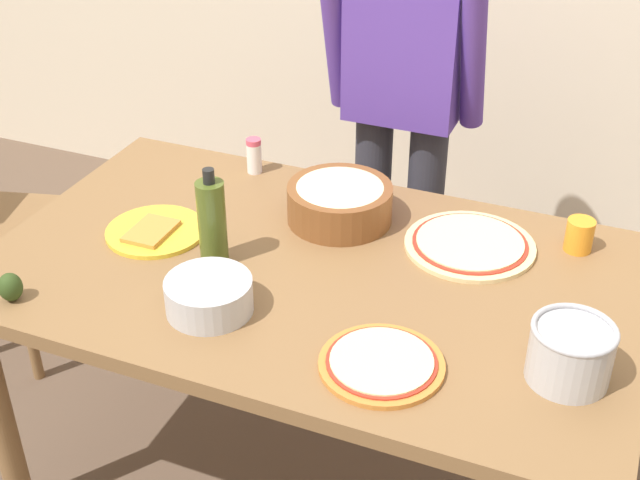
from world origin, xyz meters
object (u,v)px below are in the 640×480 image
object	(u,v)px
pizza_cooked_on_tray	(382,363)
cup_orange	(579,235)
popcorn_bowl	(340,200)
salt_shaker	(254,156)
olive_oil_bottle	(212,222)
mixing_bowl_steel	(209,296)
pizza_raw_on_board	(470,244)
steel_pot	(571,352)
avocado	(10,287)
plate_with_slice	(155,231)
dining_table	(312,297)
person_cook	(404,89)

from	to	relation	value
pizza_cooked_on_tray	cup_orange	distance (m)	0.69
popcorn_bowl	salt_shaker	world-z (taller)	popcorn_bowl
olive_oil_bottle	cup_orange	size ratio (longest dim) A/B	3.01
pizza_cooked_on_tray	mixing_bowl_steel	size ratio (longest dim) A/B	1.33
pizza_raw_on_board	steel_pot	xyz separation A→B (m)	(0.30, -0.41, 0.06)
mixing_bowl_steel	avocado	world-z (taller)	mixing_bowl_steel
plate_with_slice	pizza_raw_on_board	bearing A→B (deg)	17.69
popcorn_bowl	mixing_bowl_steel	distance (m)	0.51
dining_table	popcorn_bowl	distance (m)	0.29
person_cook	plate_with_slice	distance (m)	0.90
person_cook	salt_shaker	size ratio (longest dim) A/B	15.28
plate_with_slice	salt_shaker	size ratio (longest dim) A/B	2.45
salt_shaker	avocado	bearing A→B (deg)	-106.68
pizza_cooked_on_tray	popcorn_bowl	size ratio (longest dim) A/B	0.95
person_cook	cup_orange	distance (m)	0.75
steel_pot	salt_shaker	xyz separation A→B (m)	(-0.99, 0.58, -0.01)
popcorn_bowl	olive_oil_bottle	distance (m)	0.38
olive_oil_bottle	avocado	xyz separation A→B (m)	(-0.36, -0.32, -0.08)
dining_table	pizza_raw_on_board	bearing A→B (deg)	35.13
dining_table	mixing_bowl_steel	xyz separation A→B (m)	(-0.15, -0.25, 0.13)
person_cook	pizza_raw_on_board	xyz separation A→B (m)	(0.35, -0.52, -0.17)
avocado	mixing_bowl_steel	bearing A→B (deg)	17.33
person_cook	mixing_bowl_steel	bearing A→B (deg)	-97.58
mixing_bowl_steel	cup_orange	bearing A→B (deg)	38.19
pizza_cooked_on_tray	person_cook	bearing A→B (deg)	105.63
pizza_cooked_on_tray	steel_pot	size ratio (longest dim) A/B	1.53
popcorn_bowl	cup_orange	distance (m)	0.62
person_cook	popcorn_bowl	xyz separation A→B (m)	(-0.01, -0.52, -0.12)
olive_oil_bottle	pizza_cooked_on_tray	bearing A→B (deg)	-23.52
dining_table	olive_oil_bottle	xyz separation A→B (m)	(-0.23, -0.07, 0.20)
popcorn_bowl	salt_shaker	bearing A→B (deg)	153.84
person_cook	cup_orange	world-z (taller)	person_cook
dining_table	plate_with_slice	world-z (taller)	plate_with_slice
mixing_bowl_steel	olive_oil_bottle	size ratio (longest dim) A/B	0.78
popcorn_bowl	mixing_bowl_steel	world-z (taller)	popcorn_bowl
plate_with_slice	steel_pot	size ratio (longest dim) A/B	1.50
cup_orange	avocado	xyz separation A→B (m)	(-1.18, -0.72, -0.01)
pizza_cooked_on_tray	salt_shaker	size ratio (longest dim) A/B	2.51
pizza_raw_on_board	cup_orange	world-z (taller)	cup_orange
salt_shaker	avocado	distance (m)	0.83
pizza_cooked_on_tray	mixing_bowl_steel	distance (m)	0.43
dining_table	person_cook	bearing A→B (deg)	91.06
pizza_cooked_on_tray	salt_shaker	world-z (taller)	salt_shaker
dining_table	pizza_cooked_on_tray	world-z (taller)	pizza_cooked_on_tray
olive_oil_bottle	salt_shaker	xyz separation A→B (m)	(-0.12, 0.47, -0.06)
cup_orange	pizza_raw_on_board	bearing A→B (deg)	-159.68
plate_with_slice	popcorn_bowl	size ratio (longest dim) A/B	0.93
mixing_bowl_steel	plate_with_slice	bearing A→B (deg)	140.82
dining_table	pizza_raw_on_board	world-z (taller)	pizza_raw_on_board
olive_oil_bottle	cup_orange	xyz separation A→B (m)	(0.82, 0.40, -0.07)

